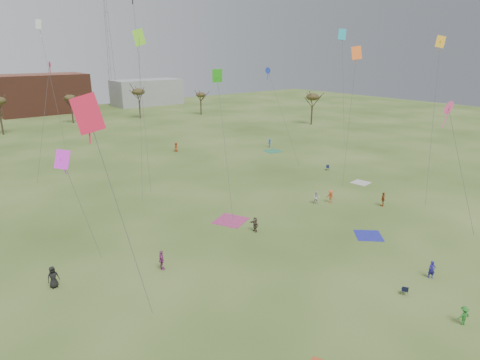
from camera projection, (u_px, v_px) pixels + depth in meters
ground at (320, 268)px, 37.24m from camera, size 260.00×260.00×0.00m
flyer_near_center at (464, 316)px, 29.37m from camera, size 1.10×0.87×1.49m
flyer_near_right at (432, 270)px, 35.33m from camera, size 0.71×0.69×1.64m
spectator_fore_a at (383, 199)px, 51.78m from camera, size 1.15×0.98×1.85m
spectator_fore_c at (255, 224)px, 44.48m from camera, size 0.68×1.61×1.68m
flyer_mid_a at (53, 277)px, 33.93m from camera, size 0.98×0.67×1.93m
flyer_mid_b at (331, 197)px, 52.88m from camera, size 0.85×1.23×1.75m
spectator_mid_d at (162, 260)px, 36.70m from camera, size 0.70×1.18×1.89m
spectator_mid_e at (317, 198)px, 52.52m from camera, size 1.05×1.01×1.70m
flyer_far_b at (176, 147)px, 79.74m from camera, size 1.07×0.96×1.84m
flyer_far_c at (269, 143)px, 83.41m from camera, size 1.09×1.32×1.77m
blanket_blue at (369, 236)px, 43.71m from camera, size 3.88×3.88×0.03m
blanket_cream at (361, 183)px, 61.16m from camera, size 2.77×2.77×0.03m
blanket_plum at (231, 221)px, 47.56m from camera, size 4.56×4.56×0.03m
blanket_olive at (273, 151)px, 80.27m from camera, size 3.56×3.56×0.03m
camp_chair_center at (405, 292)px, 33.10m from camera, size 0.73×0.71×0.87m
camp_chair_right at (328, 169)px, 67.47m from camera, size 0.72×0.73×0.87m
kites_aloft at (128, 31)px, 57.22m from camera, size 58.77×65.99×26.68m
tree_line at (50, 105)px, 92.58m from camera, size 117.44×49.32×8.91m
building_brick at (43, 94)px, 128.11m from camera, size 26.00×16.00×12.00m
building_grey at (147, 92)px, 147.67m from camera, size 24.00×12.00×9.00m
radio_tower at (109, 50)px, 142.51m from camera, size 1.51×1.72×41.00m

